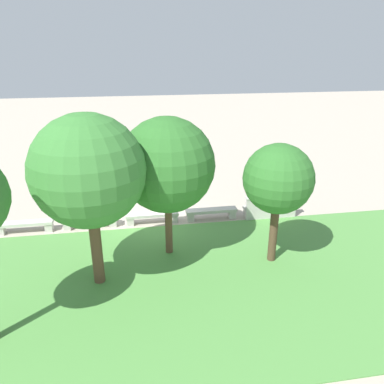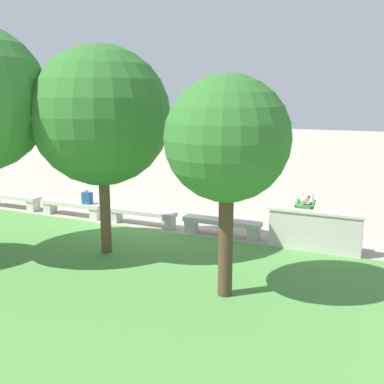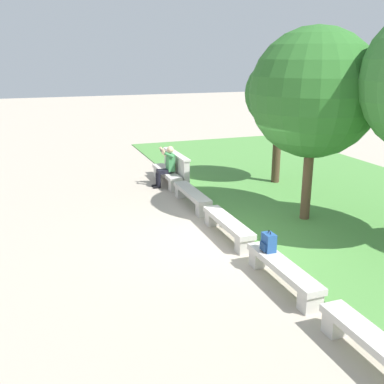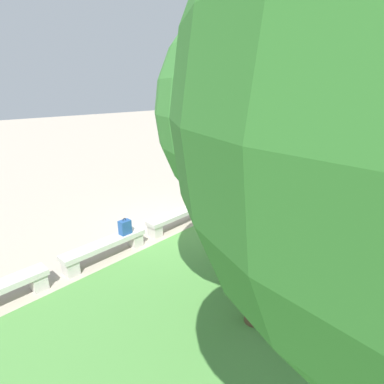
{
  "view_description": "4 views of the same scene",
  "coord_description": "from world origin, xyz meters",
  "px_view_note": "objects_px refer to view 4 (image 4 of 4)",
  "views": [
    {
      "loc": [
        0.62,
        13.81,
        6.86
      ],
      "look_at": [
        -1.71,
        -0.42,
        1.1
      ],
      "focal_mm": 35.0,
      "sensor_mm": 36.0,
      "label": 1
    },
    {
      "loc": [
        -6.4,
        10.82,
        3.67
      ],
      "look_at": [
        -1.52,
        -0.18,
        1.07
      ],
      "focal_mm": 42.0,
      "sensor_mm": 36.0,
      "label": 2
    },
    {
      "loc": [
        8.89,
        -4.09,
        4.08
      ],
      "look_at": [
        -1.06,
        -0.5,
        0.86
      ],
      "focal_mm": 42.0,
      "sensor_mm": 36.0,
      "label": 3
    },
    {
      "loc": [
        5.72,
        5.86,
        3.9
      ],
      "look_at": [
        -1.05,
        -0.38,
        0.73
      ],
      "focal_mm": 28.0,
      "sensor_mm": 36.0,
      "label": 4
    }
  ],
  "objects_px": {
    "backpack": "(125,227)",
    "person_photographer": "(257,172)",
    "bench_far": "(105,247)",
    "tree_far_back": "(357,126)",
    "bench_mid": "(178,217)",
    "tree_left_background": "(264,121)",
    "tree_right_background": "(271,114)",
    "bench_main": "(262,181)",
    "bench_near": "(227,196)"
  },
  "relations": [
    {
      "from": "bench_main",
      "to": "tree_far_back",
      "type": "distance_m",
      "value": 4.47
    },
    {
      "from": "backpack",
      "to": "tree_far_back",
      "type": "relative_size",
      "value": 0.11
    },
    {
      "from": "tree_left_background",
      "to": "tree_far_back",
      "type": "relative_size",
      "value": 1.18
    },
    {
      "from": "bench_mid",
      "to": "tree_right_background",
      "type": "relative_size",
      "value": 0.41
    },
    {
      "from": "bench_near",
      "to": "backpack",
      "type": "relative_size",
      "value": 4.98
    },
    {
      "from": "bench_mid",
      "to": "tree_right_background",
      "type": "bearing_deg",
      "value": 63.78
    },
    {
      "from": "tree_far_back",
      "to": "bench_far",
      "type": "bearing_deg",
      "value": -28.88
    },
    {
      "from": "person_photographer",
      "to": "backpack",
      "type": "relative_size",
      "value": 3.08
    },
    {
      "from": "person_photographer",
      "to": "tree_far_back",
      "type": "height_order",
      "value": "tree_far_back"
    },
    {
      "from": "tree_far_back",
      "to": "tree_left_background",
      "type": "bearing_deg",
      "value": -17.57
    },
    {
      "from": "bench_main",
      "to": "tree_left_background",
      "type": "bearing_deg",
      "value": 28.08
    },
    {
      "from": "bench_main",
      "to": "bench_far",
      "type": "bearing_deg",
      "value": 0.0
    },
    {
      "from": "bench_far",
      "to": "tree_left_background",
      "type": "relative_size",
      "value": 0.45
    },
    {
      "from": "backpack",
      "to": "tree_far_back",
      "type": "distance_m",
      "value": 7.01
    },
    {
      "from": "bench_mid",
      "to": "person_photographer",
      "type": "xyz_separation_m",
      "value": [
        -4.6,
        -0.08,
        0.43
      ]
    },
    {
      "from": "backpack",
      "to": "bench_near",
      "type": "bearing_deg",
      "value": -179.87
    },
    {
      "from": "tree_left_background",
      "to": "person_photographer",
      "type": "bearing_deg",
      "value": -149.34
    },
    {
      "from": "bench_near",
      "to": "person_photographer",
      "type": "bearing_deg",
      "value": -177.92
    },
    {
      "from": "tree_far_back",
      "to": "bench_mid",
      "type": "bearing_deg",
      "value": -42.26
    },
    {
      "from": "bench_far",
      "to": "person_photographer",
      "type": "height_order",
      "value": "person_photographer"
    },
    {
      "from": "bench_far",
      "to": "bench_near",
      "type": "bearing_deg",
      "value": 180.0
    },
    {
      "from": "person_photographer",
      "to": "tree_far_back",
      "type": "bearing_deg",
      "value": 77.17
    },
    {
      "from": "bench_main",
      "to": "bench_mid",
      "type": "distance_m",
      "value": 4.92
    },
    {
      "from": "bench_far",
      "to": "tree_far_back",
      "type": "distance_m",
      "value": 7.6
    },
    {
      "from": "bench_mid",
      "to": "tree_left_background",
      "type": "bearing_deg",
      "value": 100.47
    },
    {
      "from": "tree_right_background",
      "to": "bench_near",
      "type": "bearing_deg",
      "value": -138.84
    },
    {
      "from": "person_photographer",
      "to": "tree_right_background",
      "type": "height_order",
      "value": "tree_right_background"
    },
    {
      "from": "tree_left_background",
      "to": "tree_right_background",
      "type": "relative_size",
      "value": 0.92
    },
    {
      "from": "backpack",
      "to": "bench_mid",
      "type": "bearing_deg",
      "value": -179.7
    },
    {
      "from": "bench_main",
      "to": "bench_near",
      "type": "bearing_deg",
      "value": 0.0
    },
    {
      "from": "bench_far",
      "to": "tree_right_background",
      "type": "height_order",
      "value": "tree_right_background"
    },
    {
      "from": "bench_far",
      "to": "person_photographer",
      "type": "relative_size",
      "value": 1.61
    },
    {
      "from": "person_photographer",
      "to": "tree_left_background",
      "type": "bearing_deg",
      "value": 30.66
    },
    {
      "from": "bench_mid",
      "to": "bench_far",
      "type": "distance_m",
      "value": 2.46
    },
    {
      "from": "bench_near",
      "to": "bench_far",
      "type": "bearing_deg",
      "value": 0.0
    },
    {
      "from": "person_photographer",
      "to": "tree_left_background",
      "type": "height_order",
      "value": "tree_left_background"
    },
    {
      "from": "tree_far_back",
      "to": "bench_near",
      "type": "bearing_deg",
      "value": -68.81
    },
    {
      "from": "bench_main",
      "to": "tree_left_background",
      "type": "height_order",
      "value": "tree_left_background"
    },
    {
      "from": "bench_near",
      "to": "tree_right_background",
      "type": "distance_m",
      "value": 6.61
    },
    {
      "from": "bench_far",
      "to": "tree_right_background",
      "type": "relative_size",
      "value": 0.41
    },
    {
      "from": "tree_left_background",
      "to": "bench_mid",
      "type": "bearing_deg",
      "value": -79.53
    },
    {
      "from": "tree_left_background",
      "to": "bench_far",
      "type": "bearing_deg",
      "value": -39.47
    },
    {
      "from": "bench_near",
      "to": "person_photographer",
      "type": "relative_size",
      "value": 1.61
    },
    {
      "from": "bench_mid",
      "to": "bench_far",
      "type": "height_order",
      "value": "same"
    },
    {
      "from": "bench_mid",
      "to": "backpack",
      "type": "height_order",
      "value": "backpack"
    },
    {
      "from": "backpack",
      "to": "person_photographer",
      "type": "bearing_deg",
      "value": -179.22
    },
    {
      "from": "bench_main",
      "to": "backpack",
      "type": "bearing_deg",
      "value": 0.08
    },
    {
      "from": "bench_near",
      "to": "bench_mid",
      "type": "relative_size",
      "value": 1.0
    },
    {
      "from": "bench_main",
      "to": "backpack",
      "type": "height_order",
      "value": "backpack"
    },
    {
      "from": "bench_near",
      "to": "person_photographer",
      "type": "xyz_separation_m",
      "value": [
        -2.14,
        -0.08,
        0.43
      ]
    }
  ]
}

